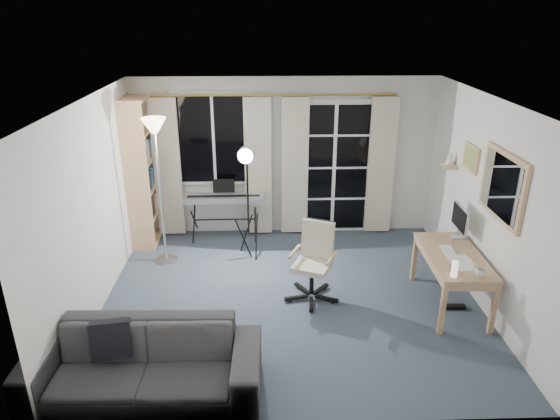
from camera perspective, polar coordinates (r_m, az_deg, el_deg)
The scene contains 17 objects.
floor at distance 6.23m, azimuth 1.19°, elevation -10.02°, with size 4.50×4.00×0.02m, color #3A4755.
window at distance 7.50m, azimuth -7.59°, elevation 8.03°, with size 1.20×0.08×1.40m.
french_door at distance 7.66m, azimuth 6.16°, elevation 4.71°, with size 1.32×0.09×2.11m.
curtains at distance 7.48m, azimuth -0.50°, elevation 4.96°, with size 3.60×0.07×2.13m.
bookshelf at distance 7.65m, azimuth -15.61°, elevation 4.05°, with size 0.36×1.02×2.18m.
torchiere_lamp at distance 6.66m, azimuth -13.99°, elevation 6.85°, with size 0.33×0.33×2.02m.
keyboard_piano at distance 7.47m, azimuth -6.44°, elevation 1.28°, with size 1.20×0.59×0.87m.
studio_light at distance 6.64m, azimuth -3.85°, elevation 4.79°, with size 0.32×0.33×1.66m.
office_chair at distance 6.03m, azimuth 4.05°, elevation -5.02°, with size 0.66×0.67×0.95m.
desk at distance 6.15m, azimuth 19.21°, elevation -5.52°, with size 0.65×1.25×0.66m.
monitor at distance 6.46m, azimuth 19.88°, elevation -0.98°, with size 0.16×0.48×0.42m.
desk_clutter at distance 5.98m, azimuth 19.28°, elevation -7.00°, with size 0.40×0.75×0.84m.
mug at distance 5.72m, azimuth 22.00°, elevation -6.55°, with size 0.11×0.09×0.11m, color silver.
wall_mirror at distance 5.79m, azimuth 24.07°, elevation 2.50°, with size 0.04×0.94×0.74m.
framed_print at distance 6.56m, azimuth 21.00°, elevation 5.59°, with size 0.03×0.42×0.32m.
wall_shelf at distance 7.03m, azimuth 18.80°, elevation 5.30°, with size 0.16×0.30×0.18m.
sofa at distance 4.85m, azimuth -15.49°, elevation -15.46°, with size 2.13×0.66×0.83m.
Camera 1 is at (-0.28, -5.26, 3.31)m, focal length 32.00 mm.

